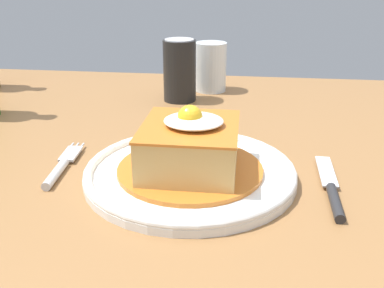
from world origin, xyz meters
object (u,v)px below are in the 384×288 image
Objects in this scene: fork at (61,167)px; soda_can at (180,70)px; main_plate at (190,172)px; knife at (332,192)px; drinking_glass at (211,70)px.

soda_can reaches higher than fork.
main_plate reaches higher than knife.
fork and knife have the same top height.
fork is 0.86× the size of knife.
main_plate is 1.94× the size of fork.
knife is at bearing -4.42° from fork.
soda_can is (-0.24, 0.38, 0.06)m from knife.
soda_can is 0.10m from drinking_glass.
fork is 1.14× the size of soda_can.
soda_can is (0.11, 0.35, 0.06)m from fork.
knife is at bearing -9.12° from main_plate.
fork is 1.35× the size of drinking_glass.
fork is 0.46m from drinking_glass.
drinking_glass is (-0.01, 0.43, 0.04)m from main_plate.
knife is (0.18, -0.03, -0.00)m from main_plate.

